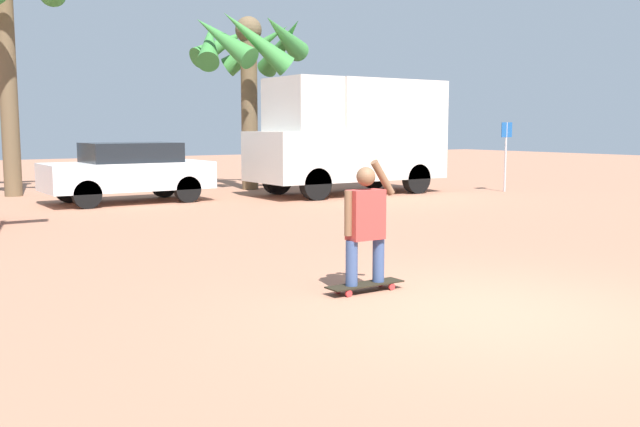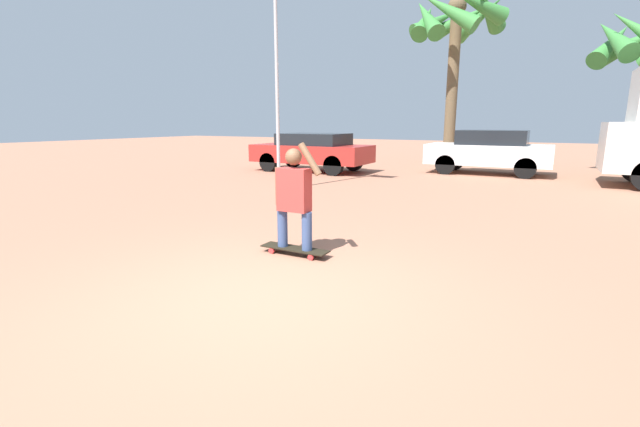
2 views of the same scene
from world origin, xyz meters
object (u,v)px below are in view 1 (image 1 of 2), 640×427
(parked_car_white, at_px, (128,171))
(street_sign, at_px, (506,147))
(palm_tree_near_van, at_px, (248,51))
(camper_van, at_px, (352,133))
(person_skateboarder, at_px, (365,219))
(skateboard, at_px, (365,285))

(parked_car_white, bearing_deg, street_sign, -16.99)
(palm_tree_near_van, bearing_deg, camper_van, -58.99)
(palm_tree_near_van, distance_m, street_sign, 8.29)
(street_sign, bearing_deg, person_skateboarder, -144.65)
(person_skateboarder, bearing_deg, parked_car_white, 84.80)
(camper_van, bearing_deg, skateboard, -125.50)
(person_skateboarder, bearing_deg, skateboard, -0.00)
(camper_van, distance_m, street_sign, 4.70)
(parked_car_white, bearing_deg, person_skateboarder, -95.20)
(skateboard, distance_m, parked_car_white, 11.38)
(person_skateboarder, height_order, parked_car_white, person_skateboarder)
(person_skateboarder, bearing_deg, camper_van, 54.49)
(skateboard, relative_size, camper_van, 0.17)
(parked_car_white, distance_m, palm_tree_near_van, 5.87)
(camper_van, bearing_deg, parked_car_white, 169.21)
(skateboard, relative_size, palm_tree_near_van, 0.18)
(skateboard, height_order, palm_tree_near_van, palm_tree_near_van)
(palm_tree_near_van, relative_size, street_sign, 2.62)
(camper_van, distance_m, parked_car_white, 6.38)
(camper_van, height_order, palm_tree_near_van, palm_tree_near_van)
(parked_car_white, bearing_deg, camper_van, -10.79)
(palm_tree_near_van, bearing_deg, skateboard, -112.66)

